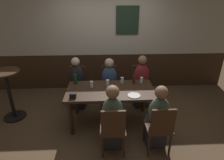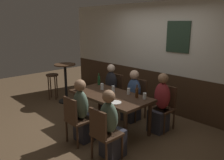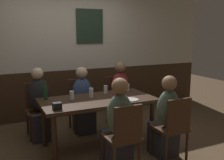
{
  "view_description": "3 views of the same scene",
  "coord_description": "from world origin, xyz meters",
  "px_view_note": "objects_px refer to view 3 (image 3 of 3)",
  "views": [
    {
      "loc": [
        -0.12,
        -3.13,
        2.35
      ],
      "look_at": [
        0.03,
        0.05,
        0.91
      ],
      "focal_mm": 29.7,
      "sensor_mm": 36.0,
      "label": 1
    },
    {
      "loc": [
        3.11,
        -2.91,
        2.13
      ],
      "look_at": [
        0.12,
        -0.07,
        1.07
      ],
      "focal_mm": 36.18,
      "sensor_mm": 36.0,
      "label": 2
    },
    {
      "loc": [
        -1.39,
        -3.46,
        1.72
      ],
      "look_at": [
        0.2,
        -0.06,
        1.02
      ],
      "focal_mm": 41.92,
      "sensor_mm": 36.0,
      "label": 3
    }
  ],
  "objects_px": {
    "person_mid_far": "(83,105)",
    "beer_bottle_brown": "(119,86)",
    "chair_right_near": "(173,125)",
    "person_right_far": "(121,99)",
    "chair_mid_near": "(124,134)",
    "person_mid_near": "(118,130)",
    "person_left_far": "(40,109)",
    "beer_bottle_green": "(45,92)",
    "chair_mid_far": "(80,101)",
    "dining_table": "(98,104)",
    "person_right_near": "(166,122)",
    "chair_right_far": "(117,97)",
    "chair_left_far": "(38,106)",
    "beer_glass_tall": "(127,88)",
    "pint_glass_stout": "(106,90)",
    "plate_white_large": "(131,100)",
    "beer_glass_half": "(91,93)",
    "pint_glass_pale": "(72,96)",
    "condiment_caddy": "(57,106)"
  },
  "relations": [
    {
      "from": "chair_left_far",
      "to": "pint_glass_pale",
      "type": "relative_size",
      "value": 6.71
    },
    {
      "from": "person_mid_far",
      "to": "beer_bottle_brown",
      "type": "xyz_separation_m",
      "value": [
        0.48,
        -0.43,
        0.36
      ]
    },
    {
      "from": "chair_right_near",
      "to": "beer_bottle_green",
      "type": "distance_m",
      "value": 1.86
    },
    {
      "from": "dining_table",
      "to": "chair_mid_far",
      "type": "distance_m",
      "value": 0.85
    },
    {
      "from": "beer_glass_tall",
      "to": "beer_bottle_green",
      "type": "bearing_deg",
      "value": 178.88
    },
    {
      "from": "pint_glass_pale",
      "to": "dining_table",
      "type": "bearing_deg",
      "value": -16.01
    },
    {
      "from": "beer_glass_half",
      "to": "chair_left_far",
      "type": "bearing_deg",
      "value": 134.29
    },
    {
      "from": "chair_mid_near",
      "to": "person_left_far",
      "type": "height_order",
      "value": "person_left_far"
    },
    {
      "from": "chair_mid_near",
      "to": "condiment_caddy",
      "type": "bearing_deg",
      "value": 140.31
    },
    {
      "from": "pint_glass_stout",
      "to": "beer_glass_half",
      "type": "height_order",
      "value": "beer_glass_half"
    },
    {
      "from": "plate_white_large",
      "to": "chair_right_far",
      "type": "bearing_deg",
      "value": 73.43
    },
    {
      "from": "dining_table",
      "to": "person_mid_near",
      "type": "bearing_deg",
      "value": -90.0
    },
    {
      "from": "beer_glass_half",
      "to": "person_right_near",
      "type": "bearing_deg",
      "value": -45.76
    },
    {
      "from": "chair_mid_near",
      "to": "person_right_far",
      "type": "height_order",
      "value": "person_right_far"
    },
    {
      "from": "person_left_far",
      "to": "beer_bottle_green",
      "type": "xyz_separation_m",
      "value": [
        0.04,
        -0.37,
        0.36
      ]
    },
    {
      "from": "dining_table",
      "to": "chair_mid_near",
      "type": "distance_m",
      "value": 0.85
    },
    {
      "from": "beer_glass_half",
      "to": "beer_glass_tall",
      "type": "xyz_separation_m",
      "value": [
        0.69,
        0.14,
        -0.01
      ]
    },
    {
      "from": "chair_mid_far",
      "to": "beer_bottle_green",
      "type": "relative_size",
      "value": 3.32
    },
    {
      "from": "pint_glass_pale",
      "to": "condiment_caddy",
      "type": "relative_size",
      "value": 1.19
    },
    {
      "from": "pint_glass_pale",
      "to": "plate_white_large",
      "type": "height_order",
      "value": "pint_glass_pale"
    },
    {
      "from": "chair_left_far",
      "to": "person_mid_far",
      "type": "distance_m",
      "value": 0.75
    },
    {
      "from": "person_mid_near",
      "to": "plate_white_large",
      "type": "distance_m",
      "value": 0.63
    },
    {
      "from": "pint_glass_pale",
      "to": "beer_bottle_green",
      "type": "bearing_deg",
      "value": 149.66
    },
    {
      "from": "person_right_far",
      "to": "pint_glass_stout",
      "type": "distance_m",
      "value": 0.7
    },
    {
      "from": "person_left_far",
      "to": "pint_glass_stout",
      "type": "distance_m",
      "value": 1.1
    },
    {
      "from": "person_mid_far",
      "to": "pint_glass_pale",
      "type": "bearing_deg",
      "value": -122.54
    },
    {
      "from": "dining_table",
      "to": "chair_mid_far",
      "type": "xyz_separation_m",
      "value": [
        0.0,
        0.83,
        -0.16
      ]
    },
    {
      "from": "person_mid_far",
      "to": "beer_glass_half",
      "type": "relative_size",
      "value": 8.09
    },
    {
      "from": "person_right_near",
      "to": "pint_glass_stout",
      "type": "distance_m",
      "value": 1.1
    },
    {
      "from": "person_right_near",
      "to": "beer_bottle_brown",
      "type": "relative_size",
      "value": 4.55
    },
    {
      "from": "chair_mid_near",
      "to": "person_right_near",
      "type": "relative_size",
      "value": 0.77
    },
    {
      "from": "chair_mid_near",
      "to": "plate_white_large",
      "type": "distance_m",
      "value": 0.74
    },
    {
      "from": "pint_glass_pale",
      "to": "beer_glass_tall",
      "type": "relative_size",
      "value": 1.11
    },
    {
      "from": "person_mid_near",
      "to": "beer_bottle_green",
      "type": "height_order",
      "value": "person_mid_near"
    },
    {
      "from": "pint_glass_pale",
      "to": "pint_glass_stout",
      "type": "bearing_deg",
      "value": 15.1
    },
    {
      "from": "chair_right_near",
      "to": "person_right_far",
      "type": "relative_size",
      "value": 0.75
    },
    {
      "from": "beer_glass_half",
      "to": "person_mid_far",
      "type": "bearing_deg",
      "value": 84.52
    },
    {
      "from": "beer_bottle_green",
      "to": "person_right_far",
      "type": "bearing_deg",
      "value": 14.59
    },
    {
      "from": "chair_mid_near",
      "to": "person_mid_near",
      "type": "distance_m",
      "value": 0.16
    },
    {
      "from": "chair_right_far",
      "to": "chair_left_far",
      "type": "bearing_deg",
      "value": 180.0
    },
    {
      "from": "chair_right_far",
      "to": "beer_bottle_brown",
      "type": "relative_size",
      "value": 3.5
    },
    {
      "from": "chair_mid_far",
      "to": "chair_mid_near",
      "type": "distance_m",
      "value": 1.67
    },
    {
      "from": "beer_glass_tall",
      "to": "chair_mid_far",
      "type": "bearing_deg",
      "value": 138.97
    },
    {
      "from": "chair_right_far",
      "to": "person_right_near",
      "type": "xyz_separation_m",
      "value": [
        0.0,
        -1.51,
        -0.01
      ]
    },
    {
      "from": "beer_glass_tall",
      "to": "person_right_near",
      "type": "bearing_deg",
      "value": -84.55
    },
    {
      "from": "person_mid_far",
      "to": "pint_glass_pale",
      "type": "relative_size",
      "value": 8.58
    },
    {
      "from": "condiment_caddy",
      "to": "beer_glass_half",
      "type": "bearing_deg",
      "value": 33.89
    },
    {
      "from": "dining_table",
      "to": "beer_glass_tall",
      "type": "xyz_separation_m",
      "value": [
        0.64,
        0.27,
        0.14
      ]
    },
    {
      "from": "person_mid_far",
      "to": "person_right_far",
      "type": "bearing_deg",
      "value": 0.14
    },
    {
      "from": "beer_bottle_brown",
      "to": "pint_glass_pale",
      "type": "bearing_deg",
      "value": -170.58
    }
  ]
}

